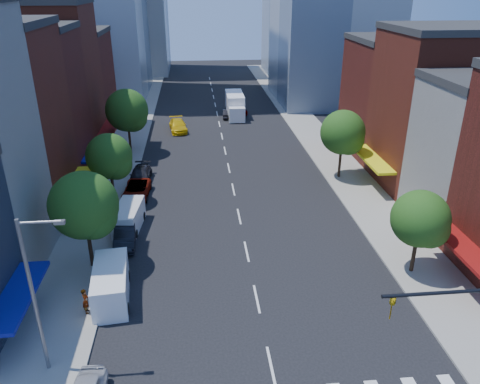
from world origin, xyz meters
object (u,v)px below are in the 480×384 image
object	(u,v)px
cargo_van_near	(111,285)
traffic_car_far	(240,109)
parked_car_second	(125,235)
pedestrian_near	(86,301)
cargo_van_far	(128,218)
taxi	(178,126)
parked_car_rear	(140,175)
traffic_car_oncoming	(228,113)
parked_car_third	(137,190)
box_truck	(235,106)
pedestrian_far	(75,222)

from	to	relation	value
cargo_van_near	traffic_car_far	size ratio (longest dim) A/B	1.17
parked_car_second	pedestrian_near	xyz separation A→B (m)	(-1.34, -8.64, 0.25)
cargo_van_far	taxi	world-z (taller)	cargo_van_far
parked_car_rear	traffic_car_oncoming	world-z (taller)	parked_car_rear
traffic_car_oncoming	cargo_van_far	bearing A→B (deg)	77.13
cargo_van_far	traffic_car_far	size ratio (longest dim) A/B	1.04
parked_car_second	traffic_car_far	distance (m)	41.39
parked_car_second	parked_car_third	bearing A→B (deg)	86.55
cargo_van_near	traffic_car_oncoming	bearing A→B (deg)	70.41
cargo_van_far	traffic_car_oncoming	world-z (taller)	cargo_van_far
traffic_car_oncoming	traffic_car_far	distance (m)	2.84
parked_car_second	traffic_car_oncoming	distance (m)	38.92
parked_car_third	taxi	xyz separation A→B (m)	(3.54, 21.91, 0.07)
parked_car_second	cargo_van_near	xyz separation A→B (m)	(0.01, -7.30, 0.37)
box_truck	pedestrian_far	xyz separation A→B (m)	(-16.59, -35.88, -0.65)
cargo_van_near	traffic_car_oncoming	distance (m)	45.97
parked_car_second	taxi	bearing A→B (deg)	80.02
pedestrian_far	taxi	bearing A→B (deg)	170.91
parked_car_rear	pedestrian_near	world-z (taller)	pedestrian_near
cargo_van_near	pedestrian_far	world-z (taller)	cargo_van_near
pedestrian_near	box_truck	bearing A→B (deg)	-22.49
parked_car_second	taxi	xyz separation A→B (m)	(3.54, 30.87, 0.03)
traffic_car_far	parked_car_third	bearing A→B (deg)	62.02
parked_car_rear	cargo_van_far	xyz separation A→B (m)	(-0.01, -10.36, 0.28)
pedestrian_far	box_truck	bearing A→B (deg)	161.56
pedestrian_near	pedestrian_far	size ratio (longest dim) A/B	1.03
parked_car_second	traffic_car_oncoming	world-z (taller)	parked_car_second
parked_car_rear	box_truck	world-z (taller)	box_truck
parked_car_third	cargo_van_far	bearing A→B (deg)	-87.20
cargo_van_near	taxi	distance (m)	38.33
taxi	pedestrian_far	xyz separation A→B (m)	(-7.91, -28.58, 0.20)
parked_car_rear	cargo_van_near	xyz separation A→B (m)	(0.01, -20.14, 0.40)
traffic_car_oncoming	traffic_car_far	size ratio (longest dim) A/B	0.84
traffic_car_oncoming	cargo_van_near	bearing A→B (deg)	80.84
parked_car_second	parked_car_rear	world-z (taller)	parked_car_second
parked_car_rear	taxi	distance (m)	18.37
parked_car_third	cargo_van_near	world-z (taller)	cargo_van_near
cargo_van_far	taxi	size ratio (longest dim) A/B	0.92
traffic_car_far	parked_car_rear	bearing A→B (deg)	59.04
box_truck	parked_car_rear	bearing A→B (deg)	-115.17
parked_car_second	cargo_van_near	distance (m)	7.31
cargo_van_far	pedestrian_near	xyz separation A→B (m)	(-1.33, -11.12, -0.00)
parked_car_rear	pedestrian_near	xyz separation A→B (m)	(-1.34, -21.48, 0.27)
pedestrian_near	taxi	bearing A→B (deg)	-13.37
cargo_van_far	traffic_car_oncoming	bearing A→B (deg)	78.44
box_truck	taxi	bearing A→B (deg)	-139.37
parked_car_second	pedestrian_far	size ratio (longest dim) A/B	2.77
parked_car_second	cargo_van_far	distance (m)	2.49
parked_car_rear	traffic_car_far	distance (m)	29.48
traffic_car_oncoming	traffic_car_far	xyz separation A→B (m)	(2.07, 1.93, 0.15)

